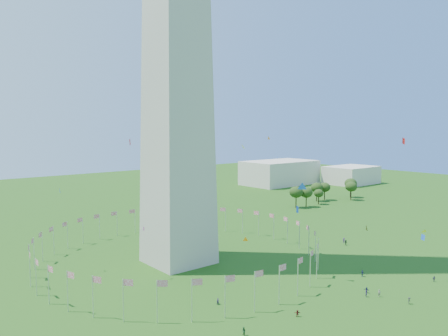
{
  "coord_description": "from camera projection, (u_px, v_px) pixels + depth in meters",
  "views": [
    {
      "loc": [
        -69.47,
        -54.43,
        39.69
      ],
      "look_at": [
        4.8,
        35.0,
        28.51
      ],
      "focal_mm": 35.0,
      "sensor_mm": 36.0,
      "label": 1
    }
  ],
  "objects": [
    {
      "name": "tree_line_east",
      "position": [
        325.0,
        193.0,
        227.69
      ],
      "size": [
        53.85,
        15.76,
        10.54
      ],
      "color": "#2D4D19",
      "rests_on": "ground"
    },
    {
      "name": "gov_building_east_b",
      "position": [
        351.0,
        175.0,
        301.81
      ],
      "size": [
        35.0,
        25.0,
        12.0
      ],
      "primitive_type": "cube",
      "color": "beige",
      "rests_on": "ground"
    },
    {
      "name": "crowd",
      "position": [
        345.0,
        301.0,
        96.94
      ],
      "size": [
        101.92,
        59.79,
        1.95
      ],
      "color": "#2B184A",
      "rests_on": "ground"
    },
    {
      "name": "gov_building_east_a",
      "position": [
        280.0,
        172.0,
        299.15
      ],
      "size": [
        50.0,
        30.0,
        16.0
      ],
      "primitive_type": "cube",
      "color": "beige",
      "rests_on": "ground"
    },
    {
      "name": "ground",
      "position": [
        315.0,
        320.0,
        89.66
      ],
      "size": [
        600.0,
        600.0,
        0.0
      ],
      "primitive_type": "plane",
      "color": "#1A4510",
      "rests_on": "ground"
    },
    {
      "name": "kites_aloft",
      "position": [
        264.0,
        196.0,
        112.34
      ],
      "size": [
        111.1,
        76.22,
        29.02
      ],
      "color": "blue",
      "rests_on": "ground"
    },
    {
      "name": "flag_ring",
      "position": [
        179.0,
        247.0,
        127.52
      ],
      "size": [
        80.24,
        80.24,
        9.0
      ],
      "color": "silver",
      "rests_on": "ground"
    }
  ]
}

